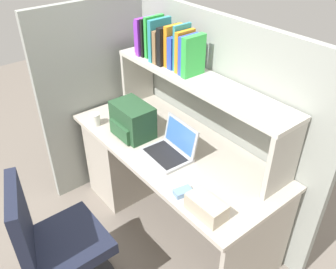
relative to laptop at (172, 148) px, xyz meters
The scene contains 12 objects.
ground_plane 0.79m from the laptop, 130.96° to the left, with size 8.00×8.00×0.00m, color slate.
desk 0.59m from the laptop, behind, with size 1.60×0.70×0.73m.
cubicle_partition_rear 0.45m from the laptop, 97.41° to the left, with size 1.84×0.05×1.55m, color #939991.
cubicle_partition_left 0.91m from the laptop, behind, with size 0.05×1.06×1.55m, color #939991.
overhead_hutch 0.41m from the laptop, 102.28° to the left, with size 1.44×0.28×0.45m.
reference_books_on_shelf 0.71m from the laptop, 145.15° to the left, with size 0.59×0.19×0.30m.
laptop is the anchor object (origin of this frame).
backpack 0.37m from the laptop, 169.87° to the right, with size 0.30×0.22×0.24m.
computer_mouse 0.38m from the laptop, 29.33° to the right, with size 0.06×0.10×0.03m, color #7299C6.
paper_cup 0.67m from the laptop, 161.87° to the right, with size 0.08×0.08×0.09m, color white.
tissue_box 0.55m from the laptop, 19.89° to the right, with size 0.22×0.12×0.10m, color #BFB299.
office_chair 0.93m from the laptop, 91.23° to the right, with size 0.52×0.54×0.93m.
Camera 1 is at (1.50, -1.25, 2.15)m, focal length 38.03 mm.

